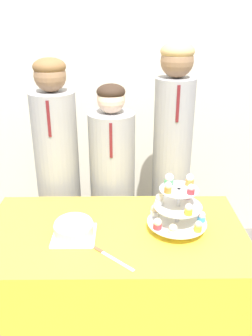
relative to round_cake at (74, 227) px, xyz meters
name	(u,v)px	position (x,y,z in m)	size (l,w,h in m)	color
wall_back	(116,77)	(0.20, 1.24, 0.54)	(9.00, 0.06, 2.70)	beige
table	(115,287)	(0.20, 0.05, -0.43)	(1.37, 0.75, 0.75)	yellow
round_cake	(74,227)	(0.00, 0.00, 0.00)	(0.22, 0.22, 0.11)	white
cake_knife	(103,253)	(0.15, -0.14, -0.05)	(0.22, 0.21, 0.01)	silver
cupcake_stand	(177,207)	(0.52, 0.06, 0.08)	(0.31, 0.31, 0.30)	silver
student_0	(59,180)	(-0.19, 0.67, -0.06)	(0.29, 0.29, 1.55)	#939399
student_1	(113,192)	(0.18, 0.67, -0.15)	(0.30, 0.31, 1.40)	#939399
student_2	(171,171)	(0.57, 0.67, 0.01)	(0.25, 0.26, 1.64)	#939399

